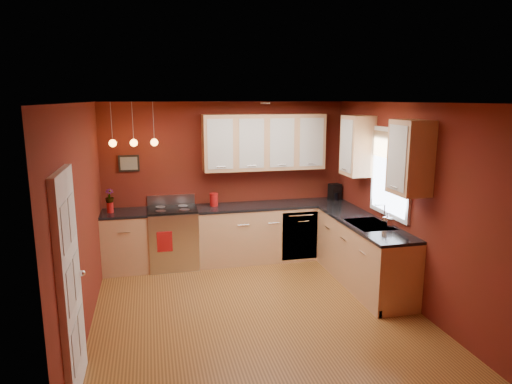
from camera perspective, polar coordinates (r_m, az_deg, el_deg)
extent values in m
plane|color=#9C642D|center=(6.03, -0.11, -14.43)|extent=(4.20, 4.20, 0.00)
cube|color=silver|center=(5.42, -0.12, 11.12)|extent=(4.00, 4.20, 0.02)
cube|color=maroon|center=(7.60, -3.70, 1.37)|extent=(4.00, 0.02, 2.60)
cube|color=maroon|center=(3.66, 7.45, -10.05)|extent=(4.00, 0.02, 2.60)
cube|color=maroon|center=(5.50, -20.89, -3.34)|extent=(0.02, 4.20, 2.60)
cube|color=maroon|center=(6.33, 17.82, -1.24)|extent=(0.02, 4.20, 2.60)
cube|color=tan|center=(7.42, -15.95, -6.07)|extent=(0.70, 0.60, 0.90)
cube|color=tan|center=(7.66, 2.17, -5.06)|extent=(2.54, 0.60, 0.90)
cube|color=tan|center=(6.80, 13.23, -7.57)|extent=(0.60, 2.10, 0.90)
cube|color=black|center=(7.30, -16.16, -2.55)|extent=(0.70, 0.62, 0.04)
cube|color=black|center=(7.54, 2.20, -1.64)|extent=(2.54, 0.62, 0.04)
cube|color=black|center=(6.66, 13.41, -3.75)|extent=(0.62, 2.10, 0.04)
cube|color=silver|center=(7.41, -10.29, -5.74)|extent=(0.76, 0.64, 0.92)
cube|color=black|center=(7.12, -10.16, -6.29)|extent=(0.55, 0.02, 0.32)
cylinder|color=silver|center=(7.04, -10.23, -4.46)|extent=(0.60, 0.02, 0.02)
cube|color=black|center=(7.29, -10.42, -2.17)|extent=(0.76, 0.60, 0.03)
cylinder|color=gray|center=(7.14, -11.81, -2.35)|extent=(0.16, 0.16, 0.01)
cylinder|color=gray|center=(7.16, -8.93, -2.21)|extent=(0.16, 0.16, 0.01)
cylinder|color=gray|center=(7.41, -11.87, -1.84)|extent=(0.16, 0.16, 0.01)
cylinder|color=gray|center=(7.43, -9.10, -1.71)|extent=(0.16, 0.16, 0.01)
cube|color=silver|center=(7.56, -10.57, -0.94)|extent=(0.76, 0.04, 0.16)
cube|color=silver|center=(7.50, 5.50, -5.47)|extent=(0.60, 0.02, 0.80)
cube|color=gray|center=(6.53, 14.00, -4.12)|extent=(0.50, 0.70, 0.05)
cube|color=black|center=(6.68, 13.33, -3.83)|extent=(0.42, 0.30, 0.02)
cube|color=black|center=(6.39, 14.68, -4.60)|extent=(0.42, 0.30, 0.02)
cylinder|color=white|center=(6.59, 15.77, -2.59)|extent=(0.02, 0.02, 0.28)
cylinder|color=white|center=(6.53, 15.30, -1.52)|extent=(0.16, 0.02, 0.02)
cube|color=white|center=(6.51, 16.51, 2.32)|extent=(0.04, 1.02, 1.22)
cube|color=white|center=(6.50, 16.39, 2.32)|extent=(0.01, 0.90, 1.10)
cube|color=#94704A|center=(6.45, 16.46, 5.56)|extent=(0.02, 0.96, 0.36)
cube|color=white|center=(4.45, -22.25, -10.66)|extent=(0.06, 0.82, 2.05)
cube|color=silver|center=(4.10, -22.75, -4.10)|extent=(0.00, 0.28, 0.40)
cube|color=silver|center=(4.44, -22.02, -2.87)|extent=(0.00, 0.28, 0.40)
cube|color=silver|center=(4.27, -22.17, -11.23)|extent=(0.00, 0.28, 0.40)
cube|color=silver|center=(4.60, -21.49, -9.53)|extent=(0.00, 0.28, 0.40)
cube|color=silver|center=(4.50, -21.61, -17.72)|extent=(0.00, 0.28, 0.40)
cube|color=silver|center=(4.82, -20.99, -15.65)|extent=(0.00, 0.28, 0.40)
sphere|color=white|center=(4.75, -20.89, -9.44)|extent=(0.06, 0.06, 0.06)
cube|color=tan|center=(7.46, 1.03, 6.25)|extent=(2.00, 0.35, 0.90)
cube|color=tan|center=(6.42, 15.34, 4.96)|extent=(0.35, 1.95, 0.90)
cube|color=black|center=(7.43, -15.60, 3.47)|extent=(0.32, 0.03, 0.26)
cylinder|color=gray|center=(7.06, -17.63, 8.26)|extent=(0.01, 0.01, 0.60)
sphere|color=#FFA53F|center=(7.08, -17.48, 5.83)|extent=(0.11, 0.11, 0.11)
cylinder|color=gray|center=(7.04, -15.17, 8.39)|extent=(0.01, 0.01, 0.60)
sphere|color=#FFA53F|center=(7.06, -15.04, 5.96)|extent=(0.11, 0.11, 0.11)
cylinder|color=gray|center=(7.04, -12.70, 8.50)|extent=(0.01, 0.01, 0.60)
sphere|color=#FFA53F|center=(7.06, -12.59, 6.07)|extent=(0.11, 0.11, 0.11)
cylinder|color=#AC1212|center=(7.40, -5.29, -1.01)|extent=(0.13, 0.13, 0.19)
cylinder|color=#AC1212|center=(7.38, -5.30, -0.22)|extent=(0.14, 0.14, 0.02)
cylinder|color=#AC1212|center=(7.29, -17.77, -1.85)|extent=(0.10, 0.10, 0.16)
imported|color=#AC1212|center=(7.26, -17.85, -0.54)|extent=(0.15, 0.15, 0.22)
cube|color=black|center=(7.96, 9.81, 0.05)|extent=(0.22, 0.19, 0.27)
cylinder|color=black|center=(7.93, 9.95, -0.54)|extent=(0.12, 0.12, 0.13)
imported|color=white|center=(6.37, 16.10, -3.38)|extent=(0.12, 0.12, 0.22)
cube|color=#AC1212|center=(7.08, -11.34, -6.12)|extent=(0.23, 0.02, 0.31)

